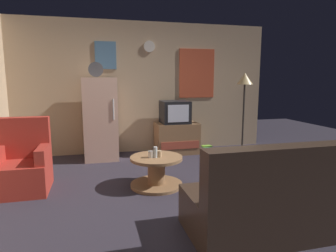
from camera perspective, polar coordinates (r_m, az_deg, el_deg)
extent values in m
plane|color=#2D2833|center=(3.85, 1.48, -13.28)|extent=(12.00, 12.00, 0.00)
cube|color=tan|center=(5.96, -4.88, 7.46)|extent=(5.20, 0.10, 2.59)
cube|color=#C64C2D|center=(6.18, 5.68, 10.23)|extent=(0.76, 0.02, 1.00)
cube|color=teal|center=(5.84, -12.17, 13.42)|extent=(0.40, 0.02, 0.52)
cylinder|color=silver|center=(5.95, -3.70, 15.33)|extent=(0.22, 0.03, 0.22)
cube|color=beige|center=(5.47, -13.13, 1.36)|extent=(0.60, 0.60, 1.50)
cylinder|color=silver|center=(5.15, -10.69, 3.22)|extent=(0.02, 0.02, 0.36)
cylinder|color=#4C4C51|center=(5.34, -14.01, 10.73)|extent=(0.26, 0.04, 0.26)
cube|color=#8E6642|center=(5.83, 1.70, -2.37)|extent=(0.84, 0.52, 0.61)
cube|color=#AD4733|center=(5.60, 2.44, -3.81)|extent=(0.76, 0.01, 0.15)
cube|color=black|center=(5.74, 1.36, 2.76)|extent=(0.54, 0.50, 0.44)
cube|color=silver|center=(5.49, 2.06, 2.47)|extent=(0.41, 0.01, 0.33)
cylinder|color=#332D28|center=(6.17, 14.30, -4.80)|extent=(0.24, 0.24, 0.02)
cylinder|color=#332D28|center=(6.04, 14.56, 1.56)|extent=(0.04, 0.04, 1.40)
cone|color=#F2D18C|center=(6.00, 14.86, 8.97)|extent=(0.32, 0.32, 0.22)
cylinder|color=#8E6642|center=(4.13, -2.27, -11.41)|extent=(0.72, 0.72, 0.04)
cylinder|color=#8E6642|center=(4.06, -2.29, -8.90)|extent=(0.24, 0.24, 0.38)
cylinder|color=#8E6642|center=(4.01, -2.31, -6.31)|extent=(0.72, 0.72, 0.04)
cylinder|color=silver|center=(3.94, -2.49, -5.16)|extent=(0.05, 0.05, 0.15)
cylinder|color=silver|center=(3.95, -3.38, -5.57)|extent=(0.08, 0.08, 0.09)
cylinder|color=tan|center=(3.97, -1.78, -5.48)|extent=(0.08, 0.08, 0.09)
cube|color=#A52D23|center=(4.32, -26.77, -8.93)|extent=(0.68, 0.68, 0.40)
cube|color=#A52D23|center=(4.46, -26.50, -2.02)|extent=(0.68, 0.16, 0.56)
cube|color=#A52D23|center=(4.19, -23.32, -4.99)|extent=(0.12, 0.60, 0.20)
cube|color=#38281E|center=(3.15, 19.88, -15.22)|extent=(1.70, 0.80, 0.40)
cube|color=#38281E|center=(2.76, 23.90, -8.72)|extent=(1.70, 0.20, 0.52)
cube|color=#8662CB|center=(6.04, 7.62, -4.88)|extent=(0.20, 0.15, 0.02)
cube|color=#98BE6D|center=(6.04, 7.63, -4.65)|extent=(0.22, 0.17, 0.03)
cube|color=tan|center=(6.03, 7.63, -4.38)|extent=(0.19, 0.15, 0.03)
cube|color=teal|center=(6.02, 7.64, -4.15)|extent=(0.20, 0.16, 0.02)
cube|color=#7BC83A|center=(6.02, 7.64, -3.94)|extent=(0.19, 0.13, 0.02)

